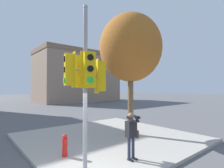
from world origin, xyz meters
name	(u,v)px	position (x,y,z in m)	size (l,w,h in m)	color
sidewalk_corner	(109,137)	(3.50, 3.50, 0.07)	(8.00, 8.00, 0.13)	#ADA89E
traffic_signal_pole	(85,80)	(0.43, 0.78, 2.90)	(1.24, 1.24, 5.00)	#939399
person_photographer	(132,131)	(2.26, 0.66, 1.12)	(0.58, 0.54, 1.65)	black
street_tree	(130,48)	(4.64, 3.02, 4.85)	(3.40, 3.40, 6.61)	brown
fire_hydrant	(65,145)	(0.56, 2.42, 0.54)	(0.19, 0.25, 0.81)	red
building_right	(77,77)	(15.08, 28.32, 4.99)	(15.70, 9.14, 9.96)	gray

